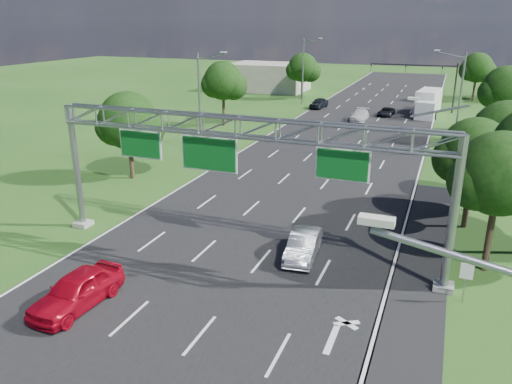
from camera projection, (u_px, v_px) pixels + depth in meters
The scene contains 22 objects.
ground at pixel (315, 170), 45.09m from camera, with size 220.00×220.00×0.00m, color #204916.
road at pixel (315, 170), 45.09m from camera, with size 18.00×180.00×0.02m, color black.
road_flare at pixel (419, 267), 27.52m from camera, with size 3.00×30.00×0.02m, color black.
sign_gantry at pixel (239, 138), 26.87m from camera, with size 23.50×1.00×9.56m.
regulatory_sign at pixel (466, 275), 23.61m from camera, with size 0.60×0.08×2.10m.
traffic_signal at pixel (430, 76), 71.59m from camera, with size 12.21×0.24×7.00m.
streetlight_l_near at pixel (201, 101), 47.13m from camera, with size 2.97×0.22×10.16m.
streetlight_l_far at pixel (304, 68), 77.91m from camera, with size 2.97×0.22×10.16m.
streetlight_r_mid at pixel (458, 99), 48.16m from camera, with size 2.97×0.22×10.16m.
tree_verge_la at pixel (129, 123), 41.30m from camera, with size 5.76×4.80×7.40m.
tree_verge_lb at pixel (224, 83), 61.99m from camera, with size 5.76×4.80×8.06m.
tree_verge_lc at pixel (303, 69), 83.09m from camera, with size 5.76×4.80×7.62m.
tree_verge_rd at pixel (506, 91), 53.57m from camera, with size 5.76×4.80×8.28m.
tree_verge_re at pixel (477, 69), 80.78m from camera, with size 5.76×4.80×7.84m.
building_left at pixel (268, 77), 94.03m from camera, with size 14.00×10.00×5.00m, color gray.
red_coupe at pixel (77, 290), 23.53m from camera, with size 2.04×5.06×1.72m, color #AD071A.
silver_sedan at pixel (303, 245), 28.51m from camera, with size 1.56×4.47×1.47m, color #A3A6AE.
car_queue_a at pixel (360, 115), 66.77m from camera, with size 1.97×4.86×1.41m, color silver.
car_queue_b at pixel (386, 112), 69.92m from camera, with size 1.88×4.07×1.13m, color black.
car_queue_c at pixel (319, 103), 75.80m from camera, with size 1.79×4.46×1.52m, color black.
car_queue_d at pixel (419, 111), 69.73m from camera, with size 1.49×4.26×1.40m, color #B8B8B8.
box_truck at pixel (428, 103), 70.21m from camera, with size 3.40×9.31×3.42m.
Camera 1 is at (10.74, -12.20, 13.02)m, focal length 35.00 mm.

